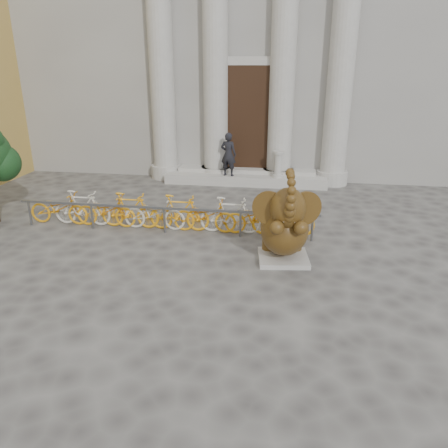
# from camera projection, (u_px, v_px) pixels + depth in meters

# --- Properties ---
(ground) EXTENTS (80.00, 80.00, 0.00)m
(ground) POSITION_uv_depth(u_px,v_px,m) (192.00, 320.00, 7.85)
(ground) COLOR #474442
(ground) RESTS_ON ground
(classical_building) EXTENTS (22.00, 10.70, 12.00)m
(classical_building) POSITION_uv_depth(u_px,v_px,m) (261.00, 22.00, 19.55)
(classical_building) COLOR gray
(classical_building) RESTS_ON ground
(entrance_steps) EXTENTS (6.00, 1.20, 0.36)m
(entrance_steps) POSITION_uv_depth(u_px,v_px,m) (246.00, 178.00, 16.48)
(entrance_steps) COLOR #A8A59E
(entrance_steps) RESTS_ON ground
(elephant_statue) EXTENTS (1.52, 1.74, 2.27)m
(elephant_statue) POSITION_uv_depth(u_px,v_px,m) (285.00, 228.00, 9.87)
(elephant_statue) COLOR #A8A59E
(elephant_statue) RESTS_ON ground
(bike_rack) EXTENTS (8.20, 0.53, 1.00)m
(bike_rack) POSITION_uv_depth(u_px,v_px,m) (166.00, 212.00, 11.88)
(bike_rack) COLOR slate
(bike_rack) RESTS_ON ground
(pedestrian) EXTENTS (0.65, 0.49, 1.58)m
(pedestrian) POSITION_uv_depth(u_px,v_px,m) (228.00, 154.00, 15.90)
(pedestrian) COLOR black
(pedestrian) RESTS_ON entrance_steps
(balustrade_post) EXTENTS (0.39, 0.39, 0.95)m
(balustrade_post) POSITION_uv_depth(u_px,v_px,m) (278.00, 165.00, 15.82)
(balustrade_post) COLOR #A8A59E
(balustrade_post) RESTS_ON entrance_steps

